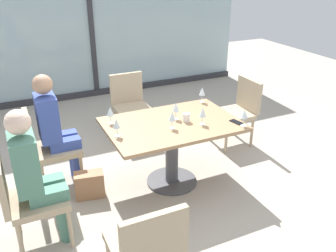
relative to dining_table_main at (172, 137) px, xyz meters
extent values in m
plane|color=#A89E8E|center=(0.00, 0.00, -0.56)|extent=(12.00, 12.00, 0.00)
cube|color=#9DB7BC|center=(0.00, 3.20, 0.79)|extent=(5.67, 0.03, 2.70)
cube|color=#2D2D33|center=(0.00, 3.17, 0.79)|extent=(0.08, 0.06, 2.70)
cube|color=#2D2D33|center=(0.00, 3.17, -0.51)|extent=(5.67, 0.10, 0.10)
cube|color=#997551|center=(0.00, 0.00, 0.15)|extent=(1.38, 0.94, 0.04)
cylinder|color=#4C4C51|center=(0.00, 0.00, -0.21)|extent=(0.14, 0.14, 0.69)
cylinder|color=#4C4C51|center=(0.00, 0.00, -0.55)|extent=(0.56, 0.56, 0.02)
cube|color=tan|center=(-1.13, 0.52, -0.14)|extent=(0.46, 0.46, 0.06)
cube|color=tan|center=(-1.38, 0.52, 0.10)|extent=(0.05, 0.46, 0.42)
cylinder|color=tan|center=(-0.93, 0.32, -0.37)|extent=(0.04, 0.04, 0.39)
cylinder|color=tan|center=(-0.93, 0.72, -0.37)|extent=(0.04, 0.04, 0.39)
cylinder|color=tan|center=(-1.33, 0.32, -0.37)|extent=(0.04, 0.04, 0.39)
cylinder|color=tan|center=(-1.33, 0.72, -0.37)|extent=(0.04, 0.04, 0.39)
cube|color=tan|center=(-1.43, -0.35, -0.14)|extent=(0.46, 0.46, 0.06)
cube|color=tan|center=(-1.68, -0.35, 0.10)|extent=(0.05, 0.46, 0.42)
cylinder|color=tan|center=(-1.23, -0.55, -0.37)|extent=(0.04, 0.04, 0.39)
cylinder|color=tan|center=(-1.23, -0.15, -0.37)|extent=(0.04, 0.04, 0.39)
cylinder|color=tan|center=(-1.63, -0.55, -0.37)|extent=(0.04, 0.04, 0.39)
cylinder|color=tan|center=(-1.63, -0.15, -0.37)|extent=(0.04, 0.04, 0.39)
cube|color=tan|center=(0.00, 1.21, -0.14)|extent=(0.46, 0.46, 0.06)
cube|color=tan|center=(0.00, 1.46, 0.10)|extent=(0.46, 0.05, 0.42)
cylinder|color=tan|center=(-0.20, 1.01, -0.37)|extent=(0.04, 0.04, 0.39)
cylinder|color=tan|center=(0.20, 1.01, -0.37)|extent=(0.04, 0.04, 0.39)
cylinder|color=tan|center=(-0.20, 1.41, -0.37)|extent=(0.04, 0.04, 0.39)
cylinder|color=tan|center=(0.20, 1.41, -0.37)|extent=(0.04, 0.04, 0.39)
cube|color=tan|center=(1.13, 0.52, -0.14)|extent=(0.46, 0.46, 0.06)
cube|color=tan|center=(1.38, 0.52, 0.10)|extent=(0.05, 0.46, 0.42)
cylinder|color=tan|center=(0.93, 0.72, -0.37)|extent=(0.04, 0.04, 0.39)
cylinder|color=tan|center=(0.93, 0.32, -0.37)|extent=(0.04, 0.04, 0.39)
cylinder|color=tan|center=(1.33, 0.72, -0.37)|extent=(0.04, 0.04, 0.39)
cylinder|color=tan|center=(1.33, 0.32, -0.37)|extent=(0.04, 0.04, 0.39)
cube|color=tan|center=(-0.83, -1.21, -0.14)|extent=(0.46, 0.46, 0.06)
cube|color=tan|center=(-0.83, -1.46, 0.10)|extent=(0.46, 0.05, 0.42)
cylinder|color=tan|center=(-0.63, -1.01, -0.37)|extent=(0.04, 0.04, 0.39)
cylinder|color=#384C9E|center=(-0.95, 0.43, -0.34)|extent=(0.11, 0.11, 0.45)
cube|color=#384C9E|center=(-1.05, 0.43, -0.06)|extent=(0.32, 0.13, 0.11)
cylinder|color=#384C9E|center=(-0.95, 0.61, -0.34)|extent=(0.11, 0.11, 0.45)
cube|color=#384C9E|center=(-1.05, 0.61, -0.06)|extent=(0.32, 0.13, 0.11)
cube|color=#384C9E|center=(-1.18, 0.52, 0.24)|extent=(0.20, 0.34, 0.48)
sphere|color=tan|center=(-1.18, 0.52, 0.60)|extent=(0.20, 0.20, 0.20)
cylinder|color=#4C7F6B|center=(-1.25, -0.44, -0.34)|extent=(0.11, 0.11, 0.45)
cube|color=#4C7F6B|center=(-1.35, -0.44, -0.06)|extent=(0.32, 0.13, 0.11)
cylinder|color=#4C7F6B|center=(-1.25, -0.26, -0.34)|extent=(0.11, 0.11, 0.45)
cube|color=#4C7F6B|center=(-1.35, -0.26, -0.06)|extent=(0.32, 0.13, 0.11)
cube|color=#4C7F6B|center=(-1.48, -0.35, 0.24)|extent=(0.20, 0.34, 0.48)
sphere|color=beige|center=(-1.48, -0.35, 0.60)|extent=(0.20, 0.20, 0.20)
cylinder|color=silver|center=(0.08, 0.07, 0.17)|extent=(0.06, 0.06, 0.00)
cylinder|color=silver|center=(0.08, 0.07, 0.22)|extent=(0.01, 0.01, 0.08)
cone|color=silver|center=(0.08, 0.07, 0.31)|extent=(0.07, 0.07, 0.09)
cylinder|color=silver|center=(-0.58, 0.26, 0.17)|extent=(0.06, 0.06, 0.00)
cylinder|color=silver|center=(-0.58, 0.26, 0.22)|extent=(0.01, 0.01, 0.08)
cone|color=silver|center=(-0.58, 0.26, 0.31)|extent=(0.07, 0.07, 0.09)
cylinder|color=silver|center=(0.26, -0.17, 0.17)|extent=(0.06, 0.06, 0.00)
cylinder|color=silver|center=(0.26, -0.17, 0.22)|extent=(0.01, 0.01, 0.08)
cone|color=silver|center=(0.26, -0.17, 0.31)|extent=(0.07, 0.07, 0.09)
cylinder|color=silver|center=(-0.06, -0.12, 0.17)|extent=(0.06, 0.06, 0.00)
cylinder|color=silver|center=(-0.06, -0.12, 0.22)|extent=(0.01, 0.01, 0.08)
cone|color=silver|center=(-0.06, -0.12, 0.31)|extent=(0.07, 0.07, 0.09)
cylinder|color=silver|center=(0.63, -0.38, 0.17)|extent=(0.06, 0.06, 0.00)
cylinder|color=silver|center=(0.63, -0.38, 0.22)|extent=(0.01, 0.01, 0.08)
cone|color=silver|center=(0.63, -0.38, 0.31)|extent=(0.07, 0.07, 0.09)
cylinder|color=silver|center=(-0.62, -0.06, 0.17)|extent=(0.06, 0.06, 0.00)
cylinder|color=silver|center=(-0.62, -0.06, 0.22)|extent=(0.01, 0.01, 0.08)
cone|color=silver|center=(-0.62, -0.06, 0.31)|extent=(0.07, 0.07, 0.09)
cylinder|color=silver|center=(0.58, 0.39, 0.17)|extent=(0.06, 0.06, 0.00)
cylinder|color=silver|center=(0.58, 0.39, 0.22)|extent=(0.01, 0.01, 0.08)
cone|color=silver|center=(0.58, 0.39, 0.31)|extent=(0.07, 0.07, 0.09)
cylinder|color=white|center=(0.15, -0.04, 0.21)|extent=(0.08, 0.08, 0.09)
cube|color=black|center=(0.61, -0.28, 0.17)|extent=(0.10, 0.16, 0.01)
cube|color=#A3704C|center=(-0.90, 0.12, -0.42)|extent=(0.32, 0.21, 0.28)
camera|label=1|loc=(-1.51, -3.12, 1.74)|focal=38.95mm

